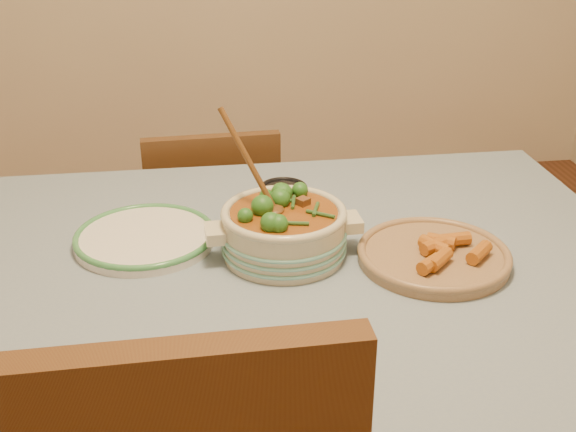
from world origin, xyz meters
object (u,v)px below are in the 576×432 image
Objects in this scene: condiment_bowl at (284,196)px; stew_casserole at (284,227)px; white_plate at (145,237)px; fried_plate at (434,253)px; dining_table at (230,310)px; chair_far at (213,235)px.

stew_casserole is at bearing -97.48° from condiment_bowl.
fried_plate is at bearing -15.75° from white_plate.
stew_casserole reaches higher than white_plate.
stew_casserole is at bearing -18.06° from white_plate.
dining_table is at bearing -159.26° from stew_casserole.
stew_casserole is 2.53× the size of condiment_bowl.
chair_far is at bearing 90.68° from dining_table.
dining_table is at bearing 176.36° from fried_plate.
chair_far is at bearing 107.66° from condiment_bowl.
white_plate is 2.64× the size of condiment_bowl.
chair_far is at bearing 118.34° from fried_plate.
condiment_bowl is 0.34× the size of fried_plate.
fried_plate reaches higher than dining_table.
white_plate is 0.58m from fried_plate.
chair_far reaches higher than white_plate.
condiment_bowl reaches higher than chair_far.
stew_casserole is 0.39× the size of chair_far.
dining_table is 4.67× the size of fried_plate.
white_plate is (-0.28, 0.09, -0.05)m from stew_casserole.
stew_casserole is (0.11, 0.04, 0.15)m from dining_table.
condiment_bowl reaches higher than fried_plate.
chair_far is at bearing 100.09° from stew_casserole.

